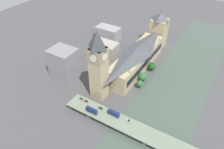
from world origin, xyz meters
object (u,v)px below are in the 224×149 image
(car_southbound_mid, at_px, (129,121))
(car_southbound_tail, at_px, (101,108))
(double_decker_bus_mid, at_px, (92,110))
(car_northbound_lead, at_px, (86,101))
(clock_tower, at_px, (98,64))
(road_bridge, at_px, (148,135))
(car_northbound_mid, at_px, (81,99))
(parliament_hall, at_px, (137,59))
(victoria_tower, at_px, (159,30))
(double_decker_bus_lead, at_px, (114,113))

(car_southbound_mid, relative_size, car_southbound_tail, 0.85)
(double_decker_bus_mid, bearing_deg, car_northbound_lead, -33.51)
(clock_tower, bearing_deg, car_northbound_lead, 83.10)
(double_decker_bus_mid, bearing_deg, car_southbound_mid, -166.47)
(road_bridge, bearing_deg, car_northbound_lead, -3.65)
(road_bridge, bearing_deg, car_northbound_mid, -3.41)
(parliament_hall, relative_size, car_southbound_mid, 24.39)
(parliament_hall, xyz_separation_m, road_bridge, (-51.05, 82.19, -8.92))
(parliament_hall, height_order, victoria_tower, victoria_tower)
(double_decker_bus_mid, bearing_deg, parliament_hall, -90.19)
(road_bridge, height_order, double_decker_bus_lead, double_decker_bus_lead)
(double_decker_bus_lead, bearing_deg, double_decker_bus_mid, 21.83)
(parliament_hall, distance_m, car_northbound_lead, 79.46)
(car_northbound_lead, bearing_deg, road_bridge, 176.35)
(double_decker_bus_mid, xyz_separation_m, car_southbound_tail, (-4.04, -7.77, -2.08))
(road_bridge, height_order, car_northbound_mid, car_northbound_mid)
(double_decker_bus_mid, xyz_separation_m, car_northbound_lead, (12.28, -8.13, -2.07))
(clock_tower, height_order, car_southbound_mid, clock_tower)
(road_bridge, bearing_deg, double_decker_bus_mid, 4.53)
(clock_tower, distance_m, road_bridge, 73.18)
(car_northbound_mid, bearing_deg, double_decker_bus_lead, 178.32)
(victoria_tower, distance_m, road_bridge, 154.39)
(victoria_tower, relative_size, car_northbound_lead, 12.15)
(car_northbound_lead, relative_size, car_southbound_tail, 0.86)
(road_bridge, distance_m, car_southbound_tail, 47.48)
(road_bridge, height_order, car_northbound_lead, car_northbound_lead)
(car_southbound_mid, bearing_deg, clock_tower, -24.23)
(parliament_hall, bearing_deg, double_decker_bus_mid, 89.81)
(parliament_hall, distance_m, double_decker_bus_mid, 86.41)
(car_northbound_mid, bearing_deg, car_southbound_mid, 179.52)
(double_decker_bus_mid, height_order, car_southbound_mid, double_decker_bus_mid)
(car_northbound_mid, distance_m, car_southbound_tail, 21.98)
(car_southbound_tail, bearing_deg, victoria_tower, -88.45)
(double_decker_bus_lead, distance_m, car_southbound_mid, 14.60)
(car_northbound_mid, bearing_deg, car_northbound_lead, 179.36)
(parliament_hall, height_order, car_northbound_lead, parliament_hall)
(car_southbound_mid, bearing_deg, victoria_tower, -77.18)
(double_decker_bus_mid, relative_size, car_southbound_tail, 2.36)
(double_decker_bus_lead, height_order, car_southbound_tail, double_decker_bus_lead)
(parliament_hall, relative_size, road_bridge, 0.63)
(road_bridge, height_order, car_southbound_tail, car_southbound_tail)
(car_southbound_tail, bearing_deg, parliament_hall, -87.27)
(road_bridge, relative_size, double_decker_bus_lead, 14.03)
(double_decker_bus_mid, height_order, car_southbound_tail, double_decker_bus_mid)
(parliament_hall, relative_size, car_northbound_mid, 20.84)
(double_decker_bus_lead, relative_size, double_decker_bus_mid, 0.99)
(parliament_hall, distance_m, double_decker_bus_lead, 81.21)
(car_northbound_lead, distance_m, car_southbound_tail, 16.32)
(victoria_tower, xyz_separation_m, car_southbound_mid, (-32.06, 140.88, -16.18))
(double_decker_bus_lead, distance_m, double_decker_bus_mid, 19.21)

